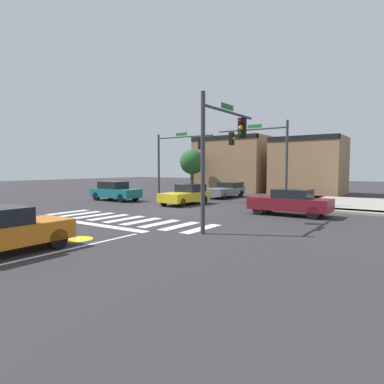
{
  "coord_description": "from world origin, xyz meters",
  "views": [
    {
      "loc": [
        12.84,
        -16.76,
        2.67
      ],
      "look_at": [
        0.74,
        0.67,
        1.17
      ],
      "focal_mm": 31.17,
      "sensor_mm": 36.0,
      "label": 1
    }
  ],
  "objects": [
    {
      "name": "car_gray",
      "position": [
        -2.02,
        10.11,
        0.71
      ],
      "size": [
        1.92,
        4.7,
        1.37
      ],
      "rotation": [
        0.0,
        0.0,
        -1.57
      ],
      "color": "slate",
      "rests_on": "ground_plane"
    },
    {
      "name": "curb_corner_northeast",
      "position": [
        8.49,
        9.42,
        0.07
      ],
      "size": [
        10.0,
        10.6,
        0.15
      ],
      "color": "#9E998E",
      "rests_on": "ground_plane"
    },
    {
      "name": "car_teal",
      "position": [
        -8.08,
        2.19,
        0.8
      ],
      "size": [
        4.35,
        1.78,
        1.59
      ],
      "color": "#196B70",
      "rests_on": "ground_plane"
    },
    {
      "name": "roadside_tree",
      "position": [
        -8.5,
        14.0,
        3.37
      ],
      "size": [
        2.76,
        2.76,
        4.78
      ],
      "color": "#4C3823",
      "rests_on": "ground_plane"
    },
    {
      "name": "crosswalk_near",
      "position": [
        -0.0,
        -4.5,
        0.0
      ],
      "size": [
        10.24,
        2.68,
        0.01
      ],
      "color": "silver",
      "rests_on": "ground_plane"
    },
    {
      "name": "storefront_row",
      "position": [
        -2.15,
        18.87,
        3.1
      ],
      "size": [
        16.45,
        5.99,
        6.36
      ],
      "color": "#93704C",
      "rests_on": "ground_plane"
    },
    {
      "name": "car_maroon",
      "position": [
        6.69,
        1.88,
        0.76
      ],
      "size": [
        4.49,
        1.8,
        1.5
      ],
      "color": "maroon",
      "rests_on": "ground_plane"
    },
    {
      "name": "traffic_signal_northeast",
      "position": [
        3.26,
        5.65,
        4.11
      ],
      "size": [
        5.41,
        0.32,
        5.95
      ],
      "rotation": [
        0.0,
        0.0,
        3.14
      ],
      "color": "#383A3D",
      "rests_on": "ground_plane"
    },
    {
      "name": "car_yellow",
      "position": [
        -1.54,
        3.19,
        0.74
      ],
      "size": [
        1.83,
        4.14,
        1.49
      ],
      "rotation": [
        0.0,
        0.0,
        -1.57
      ],
      "color": "gold",
      "rests_on": "ground_plane"
    },
    {
      "name": "ground_plane",
      "position": [
        0.0,
        0.0,
        0.0
      ],
      "size": [
        120.0,
        120.0,
        0.0
      ],
      "primitive_type": "plane",
      "color": "#302D30"
    },
    {
      "name": "traffic_signal_southeast",
      "position": [
        5.51,
        -3.85,
        3.9
      ],
      "size": [
        0.32,
        4.56,
        5.74
      ],
      "rotation": [
        0.0,
        0.0,
        1.57
      ],
      "color": "#383A3D",
      "rests_on": "ground_plane"
    },
    {
      "name": "traffic_signal_northwest",
      "position": [
        -3.75,
        5.0,
        3.91
      ],
      "size": [
        5.46,
        0.32,
        5.55
      ],
      "color": "#383A3D",
      "rests_on": "ground_plane"
    },
    {
      "name": "bike_detector_marking",
      "position": [
        2.19,
        -9.01,
        0.0
      ],
      "size": [
        1.13,
        1.13,
        0.01
      ],
      "color": "yellow",
      "rests_on": "ground_plane"
    }
  ]
}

